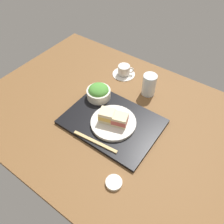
{
  "coord_description": "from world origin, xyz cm",
  "views": [
    {
      "loc": [
        44.17,
        -61.18,
        85.61
      ],
      "look_at": [
        2.08,
        -2.21,
        5.0
      ],
      "focal_mm": 35.89,
      "sensor_mm": 36.0,
      "label": 1
    }
  ],
  "objects_px": {
    "sandwich_near": "(107,116)",
    "sandwich_far": "(120,120)",
    "drinking_glass": "(149,85)",
    "sandwich_plate": "(113,123)",
    "salad_bowl": "(99,92)",
    "chopsticks_pair": "(95,142)",
    "coffee_cup": "(124,71)",
    "small_sauce_dish": "(114,183)"
  },
  "relations": [
    {
      "from": "sandwich_plate",
      "to": "small_sauce_dish",
      "type": "distance_m",
      "value": 0.3
    },
    {
      "from": "sandwich_far",
      "to": "drinking_glass",
      "type": "distance_m",
      "value": 0.29
    },
    {
      "from": "sandwich_near",
      "to": "salad_bowl",
      "type": "bearing_deg",
      "value": 140.78
    },
    {
      "from": "sandwich_far",
      "to": "chopsticks_pair",
      "type": "bearing_deg",
      "value": -103.95
    },
    {
      "from": "chopsticks_pair",
      "to": "small_sauce_dish",
      "type": "bearing_deg",
      "value": -30.43
    },
    {
      "from": "sandwich_far",
      "to": "small_sauce_dish",
      "type": "relative_size",
      "value": 1.26
    },
    {
      "from": "sandwich_plate",
      "to": "coffee_cup",
      "type": "height_order",
      "value": "coffee_cup"
    },
    {
      "from": "sandwich_far",
      "to": "small_sauce_dish",
      "type": "xyz_separation_m",
      "value": [
        0.14,
        -0.25,
        -0.05
      ]
    },
    {
      "from": "sandwich_plate",
      "to": "coffee_cup",
      "type": "bearing_deg",
      "value": 116.18
    },
    {
      "from": "chopsticks_pair",
      "to": "coffee_cup",
      "type": "bearing_deg",
      "value": 109.17
    },
    {
      "from": "sandwich_far",
      "to": "coffee_cup",
      "type": "distance_m",
      "value": 0.41
    },
    {
      "from": "sandwich_near",
      "to": "chopsticks_pair",
      "type": "xyz_separation_m",
      "value": [
        0.03,
        -0.13,
        -0.04
      ]
    },
    {
      "from": "sandwich_near",
      "to": "sandwich_far",
      "type": "height_order",
      "value": "sandwich_near"
    },
    {
      "from": "sandwich_plate",
      "to": "salad_bowl",
      "type": "bearing_deg",
      "value": 148.22
    },
    {
      "from": "sandwich_near",
      "to": "drinking_glass",
      "type": "bearing_deg",
      "value": 80.2
    },
    {
      "from": "salad_bowl",
      "to": "drinking_glass",
      "type": "distance_m",
      "value": 0.27
    },
    {
      "from": "chopsticks_pair",
      "to": "drinking_glass",
      "type": "distance_m",
      "value": 0.44
    },
    {
      "from": "salad_bowl",
      "to": "drinking_glass",
      "type": "xyz_separation_m",
      "value": [
        0.19,
        0.19,
        0.01
      ]
    },
    {
      "from": "sandwich_plate",
      "to": "sandwich_near",
      "type": "distance_m",
      "value": 0.05
    },
    {
      "from": "salad_bowl",
      "to": "small_sauce_dish",
      "type": "relative_size",
      "value": 1.88
    },
    {
      "from": "sandwich_near",
      "to": "sandwich_far",
      "type": "bearing_deg",
      "value": 14.86
    },
    {
      "from": "sandwich_far",
      "to": "coffee_cup",
      "type": "relative_size",
      "value": 0.63
    },
    {
      "from": "coffee_cup",
      "to": "drinking_glass",
      "type": "distance_m",
      "value": 0.21
    },
    {
      "from": "sandwich_plate",
      "to": "drinking_glass",
      "type": "xyz_separation_m",
      "value": [
        0.02,
        0.3,
        0.04
      ]
    },
    {
      "from": "salad_bowl",
      "to": "chopsticks_pair",
      "type": "relative_size",
      "value": 0.56
    },
    {
      "from": "sandwich_far",
      "to": "coffee_cup",
      "type": "xyz_separation_m",
      "value": [
        -0.21,
        0.35,
        -0.03
      ]
    },
    {
      "from": "sandwich_plate",
      "to": "small_sauce_dish",
      "type": "bearing_deg",
      "value": -54.34
    },
    {
      "from": "sandwich_far",
      "to": "drinking_glass",
      "type": "xyz_separation_m",
      "value": [
        -0.01,
        0.29,
        0.0
      ]
    },
    {
      "from": "sandwich_near",
      "to": "small_sauce_dish",
      "type": "bearing_deg",
      "value": -48.75
    },
    {
      "from": "salad_bowl",
      "to": "drinking_glass",
      "type": "bearing_deg",
      "value": 45.38
    },
    {
      "from": "chopsticks_pair",
      "to": "sandwich_plate",
      "type": "bearing_deg",
      "value": 87.97
    },
    {
      "from": "sandwich_plate",
      "to": "coffee_cup",
      "type": "relative_size",
      "value": 1.61
    },
    {
      "from": "chopsticks_pair",
      "to": "coffee_cup",
      "type": "height_order",
      "value": "coffee_cup"
    },
    {
      "from": "sandwich_plate",
      "to": "salad_bowl",
      "type": "relative_size",
      "value": 1.73
    },
    {
      "from": "sandwich_far",
      "to": "salad_bowl",
      "type": "height_order",
      "value": "salad_bowl"
    },
    {
      "from": "salad_bowl",
      "to": "sandwich_plate",
      "type": "bearing_deg",
      "value": -31.78
    },
    {
      "from": "sandwich_far",
      "to": "small_sauce_dish",
      "type": "distance_m",
      "value": 0.29
    },
    {
      "from": "salad_bowl",
      "to": "drinking_glass",
      "type": "relative_size",
      "value": 1.03
    },
    {
      "from": "drinking_glass",
      "to": "small_sauce_dish",
      "type": "height_order",
      "value": "drinking_glass"
    },
    {
      "from": "sandwich_plate",
      "to": "chopsticks_pair",
      "type": "height_order",
      "value": "sandwich_plate"
    },
    {
      "from": "sandwich_near",
      "to": "chopsticks_pair",
      "type": "height_order",
      "value": "sandwich_near"
    },
    {
      "from": "sandwich_far",
      "to": "small_sauce_dish",
      "type": "height_order",
      "value": "sandwich_far"
    }
  ]
}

